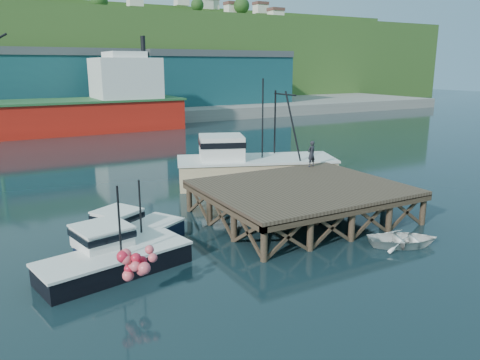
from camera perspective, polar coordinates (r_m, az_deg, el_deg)
ground at (r=27.57m, az=-1.92°, el=-6.34°), size 300.00×300.00×0.00m
wharf at (r=29.63m, az=7.72°, el=-1.08°), size 12.00×10.00×2.62m
far_quay at (r=94.17m, az=-21.97°, el=7.69°), size 160.00×40.00×2.00m
warehouse_mid at (r=88.88m, az=-21.86°, el=10.95°), size 28.00×16.00×9.00m
warehouse_right at (r=97.49m, az=-3.77°, el=12.07°), size 30.00×16.00×9.00m
cargo_ship at (r=71.39m, az=-26.54°, el=7.44°), size 55.50×10.00×13.75m
hillside at (r=123.62m, az=-24.30°, el=13.37°), size 220.00×50.00×22.00m
boat_navy at (r=25.73m, az=-13.36°, el=-6.39°), size 6.43×5.02×3.85m
boat_black at (r=23.12m, az=-15.35°, el=-8.80°), size 7.46×6.19×4.37m
trawler at (r=37.88m, az=1.62°, el=2.02°), size 13.45×8.75×8.49m
dinghy at (r=26.86m, az=19.31°, el=-6.83°), size 4.50×4.03×0.77m
dockworker at (r=35.14m, az=8.70°, el=3.18°), size 0.78×0.58×1.94m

